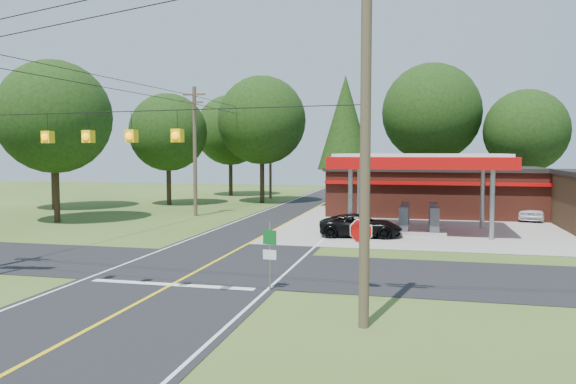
% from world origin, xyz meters
% --- Properties ---
extents(ground, '(120.00, 120.00, 0.00)m').
position_xyz_m(ground, '(0.00, 0.00, 0.00)').
color(ground, '#35551E').
rests_on(ground, ground).
extents(main_highway, '(8.00, 120.00, 0.02)m').
position_xyz_m(main_highway, '(0.00, 0.00, 0.01)').
color(main_highway, black).
rests_on(main_highway, ground).
extents(cross_road, '(70.00, 7.00, 0.02)m').
position_xyz_m(cross_road, '(0.00, 0.00, 0.01)').
color(cross_road, black).
rests_on(cross_road, ground).
extents(lane_center_yellow, '(0.15, 110.00, 0.00)m').
position_xyz_m(lane_center_yellow, '(0.00, 0.00, 0.03)').
color(lane_center_yellow, yellow).
rests_on(lane_center_yellow, main_highway).
extents(gas_canopy, '(10.60, 7.40, 4.88)m').
position_xyz_m(gas_canopy, '(9.00, 13.00, 4.27)').
color(gas_canopy, gray).
rests_on(gas_canopy, ground).
extents(convenience_store, '(16.40, 7.55, 3.80)m').
position_xyz_m(convenience_store, '(10.00, 22.98, 1.92)').
color(convenience_store, maroon).
rests_on(convenience_store, ground).
extents(utility_pole_near_right, '(1.80, 0.30, 11.50)m').
position_xyz_m(utility_pole_near_right, '(7.50, -7.00, 5.96)').
color(utility_pole_near_right, '#473828').
rests_on(utility_pole_near_right, ground).
extents(utility_pole_far_left, '(1.80, 0.30, 10.00)m').
position_xyz_m(utility_pole_far_left, '(-8.00, 18.00, 5.20)').
color(utility_pole_far_left, '#473828').
rests_on(utility_pole_far_left, ground).
extents(utility_pole_north, '(0.30, 0.30, 9.50)m').
position_xyz_m(utility_pole_north, '(-6.50, 35.00, 4.75)').
color(utility_pole_north, '#473828').
rests_on(utility_pole_north, ground).
extents(overhead_beacons, '(17.04, 2.04, 1.03)m').
position_xyz_m(overhead_beacons, '(-1.00, -6.00, 6.21)').
color(overhead_beacons, black).
rests_on(overhead_beacons, ground).
extents(treeline_backdrop, '(70.27, 51.59, 13.30)m').
position_xyz_m(treeline_backdrop, '(0.82, 24.01, 7.49)').
color(treeline_backdrop, '#332316').
rests_on(treeline_backdrop, ground).
extents(suv_car, '(5.18, 5.18, 1.33)m').
position_xyz_m(suv_car, '(5.66, 10.00, 0.67)').
color(suv_car, black).
rests_on(suv_car, ground).
extents(sedan_car, '(5.07, 5.07, 1.47)m').
position_xyz_m(sedan_car, '(17.00, 21.00, 0.74)').
color(sedan_car, white).
rests_on(sedan_car, ground).
extents(octagonal_stop_sign, '(0.88, 0.32, 2.65)m').
position_xyz_m(octagonal_stop_sign, '(7.00, -3.01, 1.99)').
color(octagonal_stop_sign, gray).
rests_on(octagonal_stop_sign, ground).
extents(route_sign_post, '(0.51, 0.13, 2.52)m').
position_xyz_m(route_sign_post, '(3.80, -3.52, 1.51)').
color(route_sign_post, gray).
rests_on(route_sign_post, ground).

